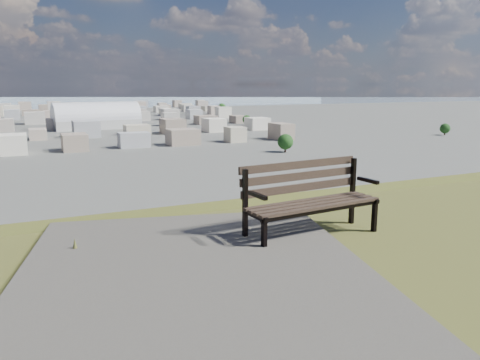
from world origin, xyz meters
name	(u,v)px	position (x,y,z in m)	size (l,w,h in m)	color
park_bench	(309,195)	(-1.37, 2.59, 25.48)	(1.66, 0.66, 0.85)	#3D2E23
gravel_patch	(202,296)	(-3.07, 1.52, 25.04)	(3.15, 4.50, 0.09)	#57524B
arena	(97,120)	(35.96, 297.36, 5.02)	(52.06, 25.50, 21.29)	beige
city_blocks	(30,115)	(0.00, 394.44, 3.50)	(395.00, 361.00, 7.00)	beige
bay_water	(26,100)	(0.00, 900.00, 0.00)	(2400.00, 700.00, 0.12)	#90A7B8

